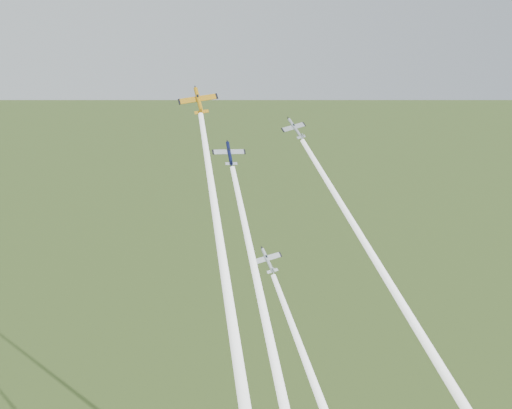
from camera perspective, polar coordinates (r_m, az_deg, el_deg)
name	(u,v)px	position (r m, az deg, el deg)	size (l,w,h in m)	color
plane_yellow	(199,101)	(125.78, -5.12, 9.18)	(7.74, 7.68, 1.21)	orange
smoke_trail_yellow	(225,277)	(107.37, -2.75, -6.44)	(2.14, 2.14, 67.35)	white
plane_navy	(229,153)	(124.95, -2.38, 4.56)	(6.64, 6.59, 1.04)	#0D123A
smoke_trail_navy	(273,353)	(109.22, 1.49, -13.04)	(2.14, 2.14, 73.23)	white
plane_silver_right	(295,128)	(139.58, 3.49, 6.77)	(6.68, 6.63, 1.05)	#AAB2B8
smoke_trail_silver_right	(394,290)	(129.57, 12.15, -7.46)	(2.14, 2.14, 74.00)	white
plane_silver_low	(268,260)	(125.07, 1.03, -4.98)	(6.59, 6.54, 1.03)	silver
smoke_trail_silver_low	(323,406)	(118.94, 5.97, -17.41)	(2.14, 2.14, 51.56)	white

